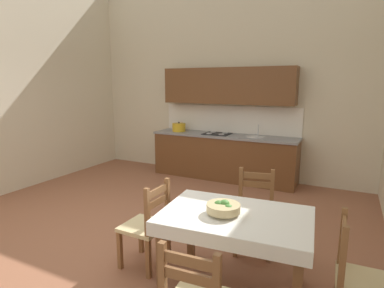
# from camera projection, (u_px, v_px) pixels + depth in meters

# --- Properties ---
(ground_plane) EXTENTS (6.40, 6.84, 0.10)m
(ground_plane) POSITION_uv_depth(u_px,v_px,m) (132.00, 239.00, 3.97)
(ground_plane) COLOR #935B42
(wall_back) EXTENTS (6.40, 0.12, 4.13)m
(wall_back) POSITION_uv_depth(u_px,v_px,m) (225.00, 75.00, 6.36)
(wall_back) COLOR beige
(wall_back) RESTS_ON ground_plane
(kitchen_cabinetry) EXTENTS (2.91, 0.63, 2.20)m
(kitchen_cabinetry) POSITION_uv_depth(u_px,v_px,m) (224.00, 136.00, 6.24)
(kitchen_cabinetry) COLOR brown
(kitchen_cabinetry) RESTS_ON ground_plane
(dining_table) EXTENTS (1.39, 0.99, 0.75)m
(dining_table) POSITION_uv_depth(u_px,v_px,m) (235.00, 228.00, 2.80)
(dining_table) COLOR brown
(dining_table) RESTS_ON ground_plane
(dining_chair_kitchen_side) EXTENTS (0.49, 0.49, 0.93)m
(dining_chair_kitchen_side) POSITION_uv_depth(u_px,v_px,m) (254.00, 213.00, 3.56)
(dining_chair_kitchen_side) COLOR #D1BC89
(dining_chair_kitchen_side) RESTS_ON ground_plane
(dining_chair_tv_side) EXTENTS (0.43, 0.43, 0.93)m
(dining_chair_tv_side) POSITION_uv_depth(u_px,v_px,m) (147.00, 226.00, 3.23)
(dining_chair_tv_side) COLOR #D1BC89
(dining_chair_tv_side) RESTS_ON ground_plane
(dining_chair_window_side) EXTENTS (0.43, 0.43, 0.93)m
(dining_chair_window_side) POSITION_uv_depth(u_px,v_px,m) (360.00, 281.00, 2.34)
(dining_chair_window_side) COLOR #D1BC89
(dining_chair_window_side) RESTS_ON ground_plane
(fruit_bowl) EXTENTS (0.30, 0.30, 0.12)m
(fruit_bowl) POSITION_uv_depth(u_px,v_px,m) (223.00, 208.00, 2.76)
(fruit_bowl) COLOR tan
(fruit_bowl) RESTS_ON dining_table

